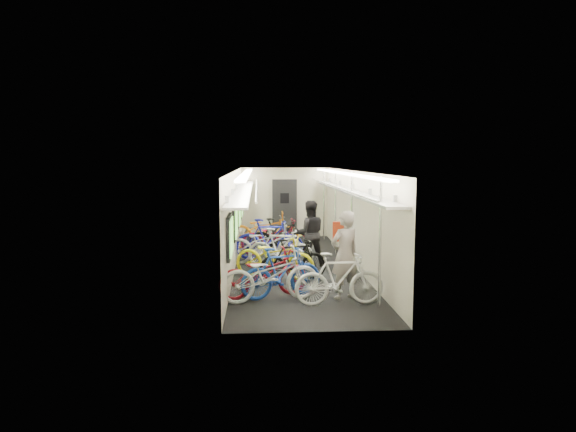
{
  "coord_description": "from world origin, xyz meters",
  "views": [
    {
      "loc": [
        -0.93,
        -12.72,
        2.68
      ],
      "look_at": [
        -0.11,
        1.12,
        1.15
      ],
      "focal_mm": 32.0,
      "sensor_mm": 36.0,
      "label": 1
    }
  ],
  "objects": [
    {
      "name": "bicycle_10",
      "position": [
        -0.75,
        2.66,
        0.56
      ],
      "size": [
        2.12,
        0.77,
        1.11
      ],
      "primitive_type": "imported",
      "rotation": [
        0.0,
        0.0,
        1.56
      ],
      "color": "orange",
      "rests_on": "ground"
    },
    {
      "name": "bicycle_5",
      "position": [
        -0.38,
        -0.23,
        0.5
      ],
      "size": [
        1.73,
        0.92,
        1.0
      ],
      "primitive_type": "imported",
      "rotation": [
        0.0,
        0.0,
        1.29
      ],
      "color": "silver",
      "rests_on": "ground"
    },
    {
      "name": "passenger_mid",
      "position": [
        0.37,
        0.03,
        0.83
      ],
      "size": [
        0.85,
        0.69,
        1.66
      ],
      "primitive_type": "imported",
      "rotation": [
        0.0,
        0.0,
        3.22
      ],
      "color": "black",
      "rests_on": "ground"
    },
    {
      "name": "backpack",
      "position": [
        0.67,
        -2.87,
        1.28
      ],
      "size": [
        0.29,
        0.2,
        0.38
      ],
      "primitive_type": "cube",
      "rotation": [
        0.0,
        0.0,
        -0.24
      ],
      "color": "#A32810",
      "rests_on": "passenger_near"
    },
    {
      "name": "train_car_shell",
      "position": [
        -0.36,
        0.71,
        1.66
      ],
      "size": [
        10.0,
        10.0,
        10.0
      ],
      "color": "black",
      "rests_on": "ground"
    },
    {
      "name": "bicycle_0",
      "position": [
        -0.7,
        -3.21,
        0.51
      ],
      "size": [
        2.03,
        1.12,
        1.01
      ],
      "primitive_type": "imported",
      "rotation": [
        0.0,
        0.0,
        1.82
      ],
      "color": "silver",
      "rests_on": "ground"
    },
    {
      "name": "bicycle_8",
      "position": [
        -0.44,
        1.58,
        0.5
      ],
      "size": [
        1.97,
        0.85,
        1.01
      ],
      "primitive_type": "imported",
      "rotation": [
        0.0,
        0.0,
        1.67
      ],
      "color": "maroon",
      "rests_on": "ground"
    },
    {
      "name": "passenger_near",
      "position": [
        0.73,
        -3.11,
        0.86
      ],
      "size": [
        0.74,
        0.65,
        1.71
      ],
      "primitive_type": "imported",
      "rotation": [
        0.0,
        0.0,
        3.62
      ],
      "color": "gray",
      "rests_on": "ground"
    },
    {
      "name": "bicycle_4",
      "position": [
        -0.56,
        -1.36,
        0.5
      ],
      "size": [
        2.0,
        1.36,
        0.99
      ],
      "primitive_type": "imported",
      "rotation": [
        0.0,
        0.0,
        1.16
      ],
      "color": "gold",
      "rests_on": "ground"
    },
    {
      "name": "bicycle_9",
      "position": [
        -0.32,
        1.46,
        0.53
      ],
      "size": [
        1.77,
        0.57,
        1.05
      ],
      "primitive_type": "imported",
      "rotation": [
        0.0,
        0.0,
        1.53
      ],
      "color": "black",
      "rests_on": "ground"
    },
    {
      "name": "bicycle_1",
      "position": [
        -0.48,
        -2.98,
        0.5
      ],
      "size": [
        1.73,
        1.03,
        1.01
      ],
      "primitive_type": "imported",
      "rotation": [
        0.0,
        0.0,
        1.93
      ],
      "color": "#1D45AF",
      "rests_on": "ground"
    },
    {
      "name": "bicycle_2",
      "position": [
        -0.82,
        -2.91,
        0.47
      ],
      "size": [
        1.91,
        1.17,
        0.95
      ],
      "primitive_type": "imported",
      "rotation": [
        0.0,
        0.0,
        1.89
      ],
      "color": "maroon",
      "rests_on": "ground"
    },
    {
      "name": "bicycle_12",
      "position": [
        -0.58,
        3.57,
        0.44
      ],
      "size": [
        1.76,
        0.98,
        0.87
      ],
      "primitive_type": "imported",
      "rotation": [
        0.0,
        0.0,
        1.82
      ],
      "color": "#59595D",
      "rests_on": "ground"
    },
    {
      "name": "bicycle_3",
      "position": [
        -0.15,
        -1.62,
        0.48
      ],
      "size": [
        1.65,
        0.89,
        0.95
      ],
      "primitive_type": "imported",
      "rotation": [
        0.0,
        0.0,
        1.87
      ],
      "color": "black",
      "rests_on": "ground"
    },
    {
      "name": "bicycle_7",
      "position": [
        -0.63,
        0.81,
        0.55
      ],
      "size": [
        1.9,
        0.77,
        1.11
      ],
      "primitive_type": "imported",
      "rotation": [
        0.0,
        0.0,
        1.43
      ],
      "color": "#1A1F9E",
      "rests_on": "ground"
    },
    {
      "name": "bicycle_11",
      "position": [
        0.56,
        -3.58,
        0.5
      ],
      "size": [
        1.69,
        0.57,
        1.0
      ],
      "primitive_type": "imported",
      "rotation": [
        0.0,
        0.0,
        1.63
      ],
      "color": "silver",
      "rests_on": "ground"
    },
    {
      "name": "bicycle_6",
      "position": [
        -0.75,
        0.33,
        0.52
      ],
      "size": [
        2.01,
        0.79,
        1.04
      ],
      "primitive_type": "imported",
      "rotation": [
        0.0,
        0.0,
        1.62
      ],
      "color": "#A7A6AB",
      "rests_on": "ground"
    }
  ]
}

